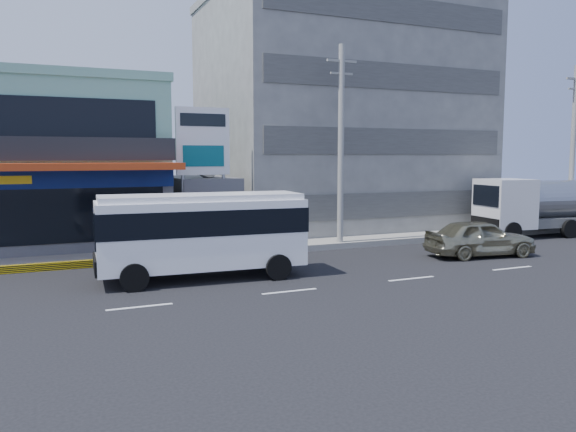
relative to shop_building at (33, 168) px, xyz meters
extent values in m
plane|color=black|center=(8.00, -13.95, -4.00)|extent=(120.00, 120.00, 0.00)
cube|color=gray|center=(13.00, -4.45, -3.85)|extent=(70.00, 5.00, 0.30)
cube|color=#4D4C52|center=(0.00, 0.05, -2.00)|extent=(12.00, 10.00, 4.00)
cube|color=#82B99D|center=(0.00, 0.05, 2.00)|extent=(12.00, 10.00, 4.00)
cube|color=#BA3B15|center=(0.00, -5.75, 0.15)|extent=(12.40, 1.80, 0.30)
cube|color=navy|center=(0.00, -5.00, -0.40)|extent=(12.00, 0.12, 0.80)
cube|color=black|center=(0.00, -4.97, -1.90)|extent=(11.00, 0.06, 2.60)
cube|color=gray|center=(18.00, 1.05, 3.00)|extent=(16.00, 12.00, 14.00)
cube|color=#4D4C52|center=(8.00, -1.95, -2.25)|extent=(3.00, 6.00, 3.50)
cylinder|color=slate|center=(8.00, -2.95, -0.42)|extent=(1.50, 1.50, 0.15)
cylinder|color=gray|center=(6.50, -4.75, -0.75)|extent=(0.16, 0.16, 6.50)
cylinder|color=gray|center=(8.50, -4.75, -0.75)|extent=(0.16, 0.16, 6.50)
cube|color=white|center=(7.50, -4.75, 1.30)|extent=(2.60, 0.18, 3.20)
cylinder|color=#999993|center=(14.00, -6.55, 1.00)|extent=(0.30, 0.30, 10.00)
cube|color=#999993|center=(14.00, -6.55, 5.20)|extent=(1.60, 0.12, 0.12)
cube|color=#999993|center=(14.00, -6.55, 4.60)|extent=(1.20, 0.10, 0.10)
cylinder|color=#999993|center=(30.00, -6.55, 1.00)|extent=(0.30, 0.30, 10.00)
cube|color=#999993|center=(30.00, -6.55, 5.20)|extent=(1.60, 0.12, 0.12)
cube|color=#999993|center=(30.00, -6.55, 4.60)|extent=(1.20, 0.10, 0.10)
cube|color=white|center=(5.81, -10.81, -2.27)|extent=(7.67, 2.76, 2.48)
cube|color=black|center=(5.81, -10.81, -1.78)|extent=(7.73, 2.82, 0.92)
cube|color=white|center=(5.81, -10.81, -0.92)|extent=(7.45, 2.54, 0.22)
cylinder|color=black|center=(3.16, -11.86, -3.51)|extent=(0.99, 0.35, 0.97)
cylinder|color=black|center=(3.28, -9.49, -3.51)|extent=(0.99, 0.35, 0.97)
cylinder|color=black|center=(8.33, -12.13, -3.51)|extent=(0.99, 0.35, 0.97)
cylinder|color=black|center=(8.46, -9.75, -3.51)|extent=(0.99, 0.35, 0.97)
imported|color=tan|center=(18.74, -11.22, -3.14)|extent=(5.27, 2.73, 1.72)
cube|color=silver|center=(24.16, -7.15, -2.05)|extent=(2.77, 2.77, 2.74)
cube|color=#595956|center=(27.10, -7.45, -3.16)|extent=(8.61, 3.14, 0.53)
cylinder|color=gray|center=(28.14, -7.55, -1.89)|extent=(6.09, 2.79, 2.21)
cylinder|color=black|center=(23.62, -8.31, -3.47)|extent=(1.08, 0.42, 1.05)
cylinder|color=black|center=(23.86, -5.90, -3.47)|extent=(1.08, 0.42, 1.05)
cylinder|color=black|center=(27.50, -8.70, -3.47)|extent=(1.08, 0.42, 1.05)
cylinder|color=black|center=(27.74, -6.29, -3.47)|extent=(1.08, 0.42, 1.05)
cylinder|color=black|center=(29.94, -6.51, -3.47)|extent=(1.08, 0.42, 1.05)
imported|color=#4F0B0C|center=(4.00, -9.30, -3.50)|extent=(1.91, 0.67, 1.00)
imported|color=#66594C|center=(4.00, -9.30, -2.47)|extent=(0.44, 0.67, 1.84)
camera|label=1|loc=(0.50, -31.10, 0.58)|focal=35.00mm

